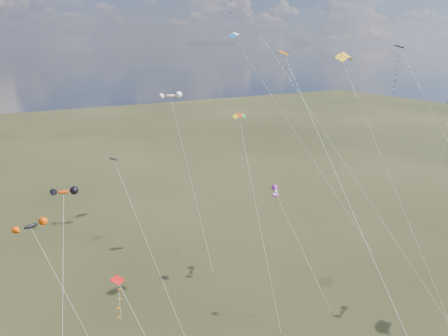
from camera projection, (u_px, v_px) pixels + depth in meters
diamond_black_high at (407, 89)px, 45.20m from camera, size 4.01×28.60×32.12m
diamond_navy_tall at (250, 31)px, 57.53m from camera, size 11.92×33.67×40.04m
diamond_black_mid at (136, 216)px, 43.27m from camera, size 4.41×12.72×20.29m
diamond_red_low at (123, 306)px, 33.82m from camera, size 4.79×8.49×13.53m
diamond_orange_center at (359, 225)px, 27.13m from camera, size 1.59×25.29×31.74m
parafoil_yellow at (346, 56)px, 42.80m from camera, size 6.46×17.25×31.77m
parafoil_blue_white at (237, 35)px, 65.66m from camera, size 14.99×21.92×34.42m
parafoil_tricolor at (240, 116)px, 57.04m from camera, size 6.13×18.88×23.05m
novelty_black_orange at (31, 226)px, 45.83m from camera, size 5.95×9.67×12.79m
novelty_orange_black at (63, 193)px, 42.29m from camera, size 5.51×15.41×17.74m
novelty_white_purple at (276, 192)px, 53.98m from camera, size 2.69×11.94×13.66m
novelty_redwhite_stripe at (170, 96)px, 65.89m from camera, size 3.36×17.69×24.71m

